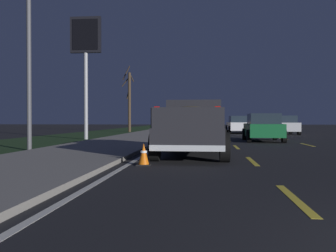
# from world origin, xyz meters

# --- Properties ---
(ground) EXTENTS (144.00, 144.00, 0.00)m
(ground) POSITION_xyz_m (27.00, 0.00, 0.00)
(ground) COLOR black
(sidewalk_shoulder) EXTENTS (108.00, 4.00, 0.12)m
(sidewalk_shoulder) POSITION_xyz_m (27.00, 7.45, 0.06)
(sidewalk_shoulder) COLOR gray
(sidewalk_shoulder) RESTS_ON ground
(grass_verge) EXTENTS (108.00, 6.00, 0.01)m
(grass_verge) POSITION_xyz_m (27.00, 12.45, 0.00)
(grass_verge) COLOR #1E3819
(grass_verge) RESTS_ON ground
(lane_markings) EXTENTS (108.41, 7.04, 0.01)m
(lane_markings) POSITION_xyz_m (30.62, 3.01, 0.00)
(lane_markings) COLOR yellow
(lane_markings) RESTS_ON ground
(pickup_truck) EXTENTS (5.48, 2.38, 1.87)m
(pickup_truck) POSITION_xyz_m (10.06, 3.50, 0.98)
(pickup_truck) COLOR #232328
(pickup_truck) RESTS_ON ground
(sedan_green) EXTENTS (4.44, 2.08, 1.54)m
(sedan_green) POSITION_xyz_m (19.25, -0.10, 0.78)
(sedan_green) COLOR #14592D
(sedan_green) RESTS_ON ground
(sedan_white) EXTENTS (4.45, 2.10, 1.54)m
(sedan_white) POSITION_xyz_m (32.18, 0.17, 0.78)
(sedan_white) COLOR silver
(sedan_white) RESTS_ON ground
(sedan_silver) EXTENTS (4.41, 2.04, 1.54)m
(sedan_silver) POSITION_xyz_m (30.11, -3.36, 0.78)
(sedan_silver) COLOR #B2B5BA
(sedan_silver) RESTS_ON ground
(sedan_tan) EXTENTS (4.42, 2.05, 1.54)m
(sedan_tan) POSITION_xyz_m (39.56, 3.58, 0.78)
(sedan_tan) COLOR #9E845B
(sedan_tan) RESTS_ON ground
(gas_price_sign) EXTENTS (0.27, 1.90, 7.50)m
(gas_price_sign) POSITION_xyz_m (20.38, 10.40, 5.66)
(gas_price_sign) COLOR #99999E
(gas_price_sign) RESTS_ON ground
(street_light_near) EXTENTS (0.36, 1.97, 7.12)m
(street_light_near) POSITION_xyz_m (11.64, 9.60, 4.35)
(street_light_near) COLOR #4C4C51
(street_light_near) RESTS_ON ground
(bare_tree_far) EXTENTS (1.23, 1.13, 6.58)m
(bare_tree_far) POSITION_xyz_m (35.32, 10.66, 3.18)
(bare_tree_far) COLOR #423323
(bare_tree_far) RESTS_ON ground
(traffic_cone_near) EXTENTS (0.36, 0.36, 0.58)m
(traffic_cone_near) POSITION_xyz_m (7.19, 4.71, 0.28)
(traffic_cone_near) COLOR black
(traffic_cone_near) RESTS_ON ground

